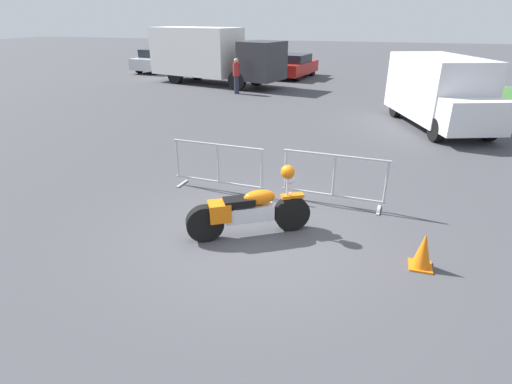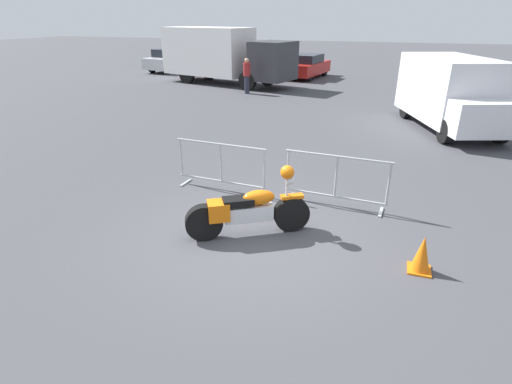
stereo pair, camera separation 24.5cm
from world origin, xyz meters
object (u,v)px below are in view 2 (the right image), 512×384
object	(u,v)px
box_truck	(221,54)
crowd_barrier_near	(221,166)
crowd_barrier_far	(336,180)
parked_car_silver	(173,60)
parked_car_red	(307,66)
pedestrian	(247,74)
delivery_van	(451,91)
parked_car_maroon	(215,61)
parked_car_black	(259,63)
traffic_cone	(422,254)
motorcycle	(248,210)

from	to	relation	value
box_truck	crowd_barrier_near	bearing A→B (deg)	-51.68
crowd_barrier_far	parked_car_silver	world-z (taller)	parked_car_silver
crowd_barrier_near	box_truck	xyz separation A→B (m)	(-6.04, 13.94, 1.08)
parked_car_silver	parked_car_red	size ratio (longest dim) A/B	1.05
crowd_barrier_near	pedestrian	bearing A→B (deg)	107.44
delivery_van	parked_car_maroon	xyz separation A→B (m)	(-13.49, 10.77, -0.50)
crowd_barrier_near	parked_car_black	bearing A→B (deg)	106.04
parked_car_silver	traffic_cone	size ratio (longest dim) A/B	7.80
box_truck	delivery_van	distance (m)	12.91
crowd_barrier_near	crowd_barrier_far	xyz separation A→B (m)	(2.48, 0.00, 0.00)
crowd_barrier_far	traffic_cone	size ratio (longest dim) A/B	3.57
crowd_barrier_near	parked_car_maroon	xyz separation A→B (m)	(-8.36, 18.24, 0.19)
crowd_barrier_far	pedestrian	distance (m)	13.00
parked_car_red	pedestrian	size ratio (longest dim) A/B	2.59
delivery_van	traffic_cone	bearing A→B (deg)	-26.32
motorcycle	traffic_cone	size ratio (longest dim) A/B	3.34
traffic_cone	parked_car_red	bearing A→B (deg)	107.11
crowd_barrier_far	delivery_van	distance (m)	7.95
pedestrian	traffic_cone	size ratio (longest dim) A/B	2.86
parked_car_maroon	traffic_cone	size ratio (longest dim) A/B	7.64
crowd_barrier_near	box_truck	distance (m)	15.23
crowd_barrier_near	traffic_cone	bearing A→B (deg)	-24.78
delivery_van	traffic_cone	size ratio (longest dim) A/B	9.09
pedestrian	traffic_cone	bearing A→B (deg)	-54.29
box_truck	parked_car_black	size ratio (longest dim) A/B	1.77
parked_car_maroon	pedestrian	bearing A→B (deg)	-135.89
crowd_barrier_far	pedestrian	bearing A→B (deg)	117.95
motorcycle	crowd_barrier_near	bearing A→B (deg)	95.52
parked_car_black	parked_car_red	bearing A→B (deg)	-84.55
delivery_van	pedestrian	bearing A→B (deg)	-134.50
motorcycle	box_truck	distance (m)	17.27
parked_car_black	traffic_cone	xyz separation A→B (m)	(9.25, -19.89, -0.45)
motorcycle	parked_car_black	distance (m)	20.72
motorcycle	pedestrian	xyz separation A→B (m)	(-4.85, 13.16, 0.45)
box_truck	traffic_cone	size ratio (longest dim) A/B	13.59
traffic_cone	box_truck	bearing A→B (deg)	122.57
parked_car_maroon	pedestrian	size ratio (longest dim) A/B	2.67
motorcycle	pedestrian	size ratio (longest dim) A/B	1.17
box_truck	parked_car_silver	xyz separation A→B (m)	(-5.51, 4.24, -0.88)
crowd_barrier_far	delivery_van	bearing A→B (deg)	70.48
parked_car_black	crowd_barrier_near	bearing A→B (deg)	-154.97
parked_car_maroon	crowd_barrier_near	bearing A→B (deg)	-146.38
parked_car_silver	traffic_cone	distance (m)	25.42
crowd_barrier_near	parked_car_red	distance (m)	17.93
motorcycle	parked_car_silver	distance (m)	23.62
box_truck	pedestrian	distance (m)	3.53
box_truck	pedestrian	bearing A→B (deg)	-30.48
pedestrian	parked_car_silver	bearing A→B (deg)	145.67
parked_car_silver	parked_car_red	world-z (taller)	parked_car_silver
box_truck	delivery_van	xyz separation A→B (m)	(11.17, -6.47, -0.39)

